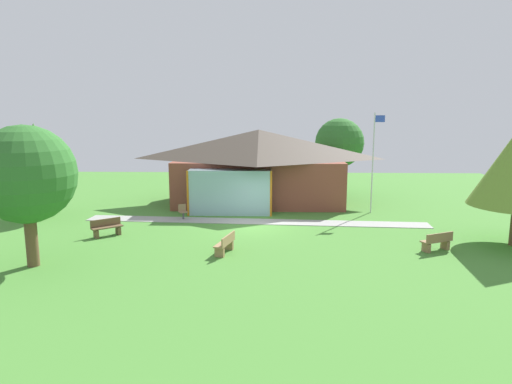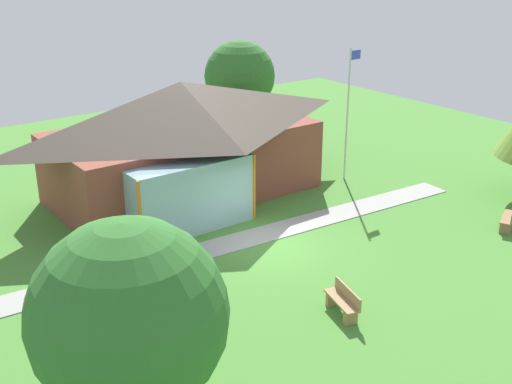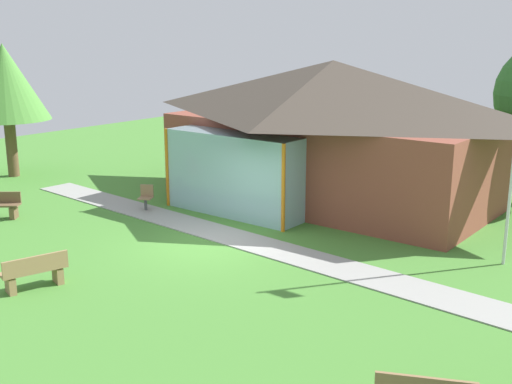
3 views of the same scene
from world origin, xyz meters
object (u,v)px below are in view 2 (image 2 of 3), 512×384
object	(u,v)px
flagpole	(348,109)
tree_behind_pavilion_right	(240,76)
pavilion	(183,139)
bench_front_center	(343,302)
bench_lawn_far_right	(510,219)
patio_chair_west	(150,252)
tree_lawn_corner	(129,317)
bench_mid_left	(110,331)

from	to	relation	value
flagpole	tree_behind_pavilion_right	xyz separation A→B (m)	(-0.99, 7.00, 0.46)
pavilion	flagpole	distance (m)	7.52
bench_front_center	tree_behind_pavilion_right	size ratio (longest dim) A/B	0.28
pavilion	bench_front_center	bearing A→B (deg)	-95.74
bench_lawn_far_right	patio_chair_west	world-z (taller)	patio_chair_west
tree_behind_pavilion_right	patio_chair_west	bearing A→B (deg)	-138.00
pavilion	bench_front_center	xyz separation A→B (m)	(-1.10, -10.97, -2.15)
bench_lawn_far_right	tree_lawn_corner	xyz separation A→B (m)	(-16.80, -2.47, 3.26)
flagpole	bench_front_center	bearing A→B (deg)	-134.10
pavilion	tree_behind_pavilion_right	world-z (taller)	tree_behind_pavilion_right
pavilion	flagpole	bearing A→B (deg)	-20.09
pavilion	flagpole	xyz separation A→B (m)	(7.03, -2.57, 0.75)
pavilion	patio_chair_west	distance (m)	6.64
tree_behind_pavilion_right	bench_front_center	bearing A→B (deg)	-114.90
bench_front_center	tree_lawn_corner	size ratio (longest dim) A/B	0.28
bench_lawn_far_right	tree_lawn_corner	world-z (taller)	tree_lawn_corner
pavilion	tree_lawn_corner	distance (m)	15.47
tree_behind_pavilion_right	tree_lawn_corner	bearing A→B (deg)	-130.35
flagpole	tree_lawn_corner	distance (m)	18.69
bench_front_center	pavilion	bearing A→B (deg)	9.93
pavilion	tree_behind_pavilion_right	size ratio (longest dim) A/B	2.11
pavilion	bench_mid_left	xyz separation A→B (m)	(-7.24, -8.34, -2.15)
flagpole	bench_lawn_far_right	xyz separation A→B (m)	(1.16, -7.77, -2.90)
pavilion	flagpole	world-z (taller)	flagpole
flagpole	bench_front_center	world-z (taller)	flagpole
patio_chair_west	flagpole	bearing A→B (deg)	160.73
bench_front_center	bench_mid_left	bearing A→B (deg)	82.53
bench_lawn_far_right	pavilion	bearing A→B (deg)	103.17
bench_mid_left	tree_behind_pavilion_right	world-z (taller)	tree_behind_pavilion_right
bench_front_center	patio_chair_west	size ratio (longest dim) A/B	1.82
bench_lawn_far_right	tree_lawn_corner	distance (m)	17.28
bench_front_center	bench_lawn_far_right	bearing A→B (deg)	-70.49
tree_behind_pavilion_right	flagpole	bearing A→B (deg)	-81.96
bench_mid_left	tree_lawn_corner	size ratio (longest dim) A/B	0.26
bench_lawn_far_right	tree_lawn_corner	size ratio (longest dim) A/B	0.28
bench_lawn_far_right	patio_chair_west	distance (m)	13.55
flagpole	bench_mid_left	bearing A→B (deg)	-157.98
patio_chair_west	bench_front_center	bearing A→B (deg)	85.74
bench_lawn_far_right	flagpole	bearing A→B (deg)	73.29
flagpole	bench_mid_left	world-z (taller)	flagpole
pavilion	patio_chair_west	xyz separation A→B (m)	(-4.14, -4.74, -2.14)
bench_front_center	patio_chair_west	world-z (taller)	patio_chair_west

